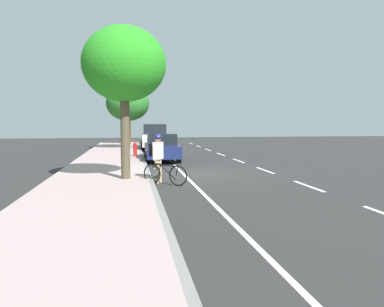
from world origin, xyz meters
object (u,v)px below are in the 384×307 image
(bicycle_at_curb, at_px, (165,174))
(street_tree_mid_block, at_px, (128,103))
(parked_sedan_dark_blue_second, at_px, (161,147))
(street_tree_near_cyclist, at_px, (128,105))
(parked_suv_white_nearest, at_px, (154,136))
(cyclist_with_backpack, at_px, (157,153))
(street_tree_far_end, at_px, (124,65))
(fire_hydrant, at_px, (135,149))

(bicycle_at_curb, distance_m, street_tree_mid_block, 16.82)
(parked_sedan_dark_blue_second, distance_m, street_tree_near_cyclist, 14.58)
(parked_sedan_dark_blue_second, bearing_deg, street_tree_mid_block, -77.54)
(parked_suv_white_nearest, height_order, street_tree_mid_block, street_tree_mid_block)
(street_tree_near_cyclist, bearing_deg, street_tree_mid_block, 90.00)
(parked_sedan_dark_blue_second, relative_size, cyclist_with_backpack, 2.52)
(parked_suv_white_nearest, height_order, parked_sedan_dark_blue_second, parked_suv_white_nearest)
(parked_suv_white_nearest, xyz_separation_m, parked_sedan_dark_blue_second, (0.12, 8.47, -0.27))
(parked_sedan_dark_blue_second, bearing_deg, cyclist_with_backpack, 84.28)
(street_tree_near_cyclist, bearing_deg, cyclist_with_backpack, 92.94)
(street_tree_near_cyclist, distance_m, street_tree_far_end, 21.51)
(street_tree_mid_block, relative_size, street_tree_far_end, 0.89)
(cyclist_with_backpack, height_order, street_tree_near_cyclist, street_tree_near_cyclist)
(street_tree_far_end, bearing_deg, bicycle_at_curb, 153.91)
(cyclist_with_backpack, xyz_separation_m, street_tree_far_end, (1.11, -0.19, 3.07))
(street_tree_near_cyclist, xyz_separation_m, street_tree_mid_block, (0.00, 5.70, -0.16))
(cyclist_with_backpack, distance_m, street_tree_far_end, 3.27)
(parked_suv_white_nearest, bearing_deg, fire_hydrant, 77.67)
(parked_suv_white_nearest, relative_size, street_tree_far_end, 0.88)
(parked_suv_white_nearest, distance_m, parked_sedan_dark_blue_second, 8.48)
(parked_sedan_dark_blue_second, height_order, fire_hydrant, parked_sedan_dark_blue_second)
(parked_suv_white_nearest, xyz_separation_m, bicycle_at_curb, (0.65, 16.48, -0.65))
(bicycle_at_curb, bearing_deg, cyclist_with_backpack, -64.58)
(parked_sedan_dark_blue_second, distance_m, cyclist_with_backpack, 7.59)
(parked_sedan_dark_blue_second, bearing_deg, fire_hydrant, -44.26)
(street_tree_far_end, bearing_deg, street_tree_mid_block, -90.00)
(cyclist_with_backpack, distance_m, street_tree_mid_block, 16.23)
(parked_suv_white_nearest, relative_size, street_tree_mid_block, 0.99)
(parked_suv_white_nearest, distance_m, street_tree_near_cyclist, 6.60)
(street_tree_near_cyclist, xyz_separation_m, street_tree_far_end, (0.00, 21.51, 0.43))
(parked_sedan_dark_blue_second, bearing_deg, street_tree_far_end, 75.73)
(parked_suv_white_nearest, height_order, fire_hydrant, parked_suv_white_nearest)
(parked_sedan_dark_blue_second, xyz_separation_m, cyclist_with_backpack, (0.76, 7.54, 0.32))
(parked_suv_white_nearest, bearing_deg, street_tree_far_end, 82.85)
(street_tree_mid_block, height_order, street_tree_far_end, street_tree_far_end)
(parked_sedan_dark_blue_second, bearing_deg, street_tree_near_cyclist, -82.48)
(parked_sedan_dark_blue_second, relative_size, street_tree_far_end, 0.83)
(street_tree_near_cyclist, relative_size, fire_hydrant, 5.71)
(fire_hydrant, bearing_deg, street_tree_far_end, 87.13)
(bicycle_at_curb, xyz_separation_m, street_tree_mid_block, (1.33, -16.46, 3.19))
(parked_suv_white_nearest, bearing_deg, street_tree_near_cyclist, -70.75)
(parked_suv_white_nearest, relative_size, fire_hydrant, 5.62)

